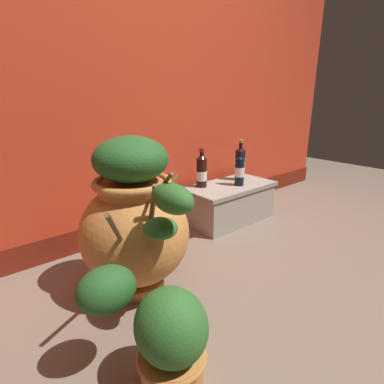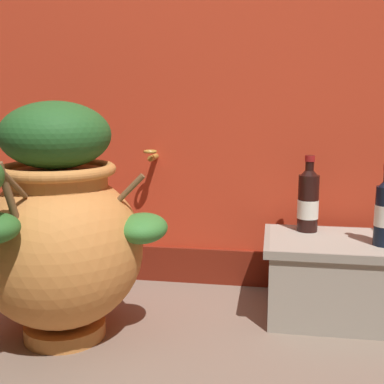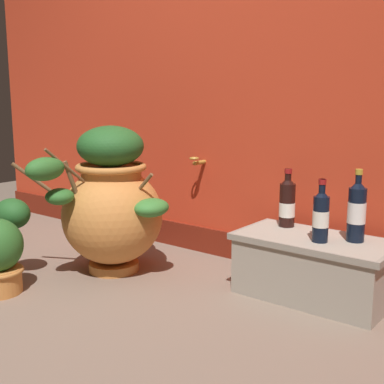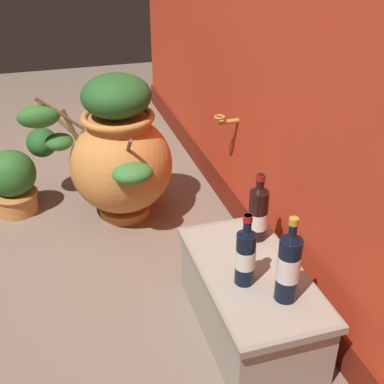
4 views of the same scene
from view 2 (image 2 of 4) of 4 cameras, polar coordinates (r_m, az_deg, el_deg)
name	(u,v)px [view 2 (image 2 of 4)]	position (r m, az deg, el deg)	size (l,w,h in m)	color
terracotta_urn	(56,231)	(1.67, -15.50, -4.38)	(0.80, 0.76, 0.79)	#CC7F3D
stone_ledge	(364,276)	(1.93, 19.31, -9.17)	(0.73, 0.38, 0.30)	#9E9384
wine_bottle_middle	(308,199)	(1.94, 13.34, -0.75)	(0.08, 0.08, 0.29)	black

